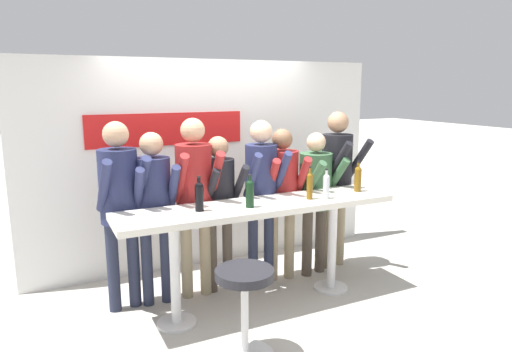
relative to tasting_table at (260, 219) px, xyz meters
name	(u,v)px	position (x,y,z in m)	size (l,w,h in m)	color
ground_plane	(260,305)	(0.00, 0.00, -0.89)	(40.00, 40.00, 0.00)	#B2ADA3
back_wall	(210,163)	(-0.01, 1.34, 0.33)	(4.33, 0.12, 2.43)	silver
tasting_table	(260,219)	(0.00, 0.00, 0.00)	(2.73, 0.59, 1.04)	silver
bar_stool	(245,299)	(-0.51, -0.75, -0.38)	(0.48, 0.48, 0.75)	silver
person_far_left	(120,195)	(-1.20, 0.51, 0.25)	(0.46, 0.59, 1.82)	#23283D
person_left	(154,199)	(-0.90, 0.48, 0.18)	(0.42, 0.54, 1.71)	#23283D
person_center_left	(195,188)	(-0.49, 0.47, 0.25)	(0.45, 0.57, 1.83)	gray
person_center	(219,196)	(-0.22, 0.49, 0.13)	(0.41, 0.52, 1.64)	#473D33
person_center_right	(261,184)	(0.23, 0.43, 0.23)	(0.43, 0.56, 1.78)	#23283D
person_right	(282,188)	(0.49, 0.46, 0.16)	(0.48, 0.58, 1.68)	gray
person_far_right	(316,188)	(0.91, 0.43, 0.12)	(0.48, 0.57, 1.63)	#473D33
person_rightmost	(337,172)	(1.25, 0.51, 0.27)	(0.48, 0.61, 1.84)	gray
wine_bottle_0	(199,195)	(-0.60, 0.00, 0.29)	(0.08, 0.08, 0.32)	black
wine_bottle_1	(250,192)	(-0.14, -0.08, 0.29)	(0.08, 0.08, 0.31)	black
wine_bottle_2	(358,178)	(1.15, 0.01, 0.30)	(0.07, 0.07, 0.32)	brown
wine_bottle_3	(326,185)	(0.67, -0.11, 0.28)	(0.06, 0.06, 0.30)	#B7BCC1
wine_bottle_4	(310,185)	(0.51, -0.06, 0.29)	(0.06, 0.06, 0.33)	brown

